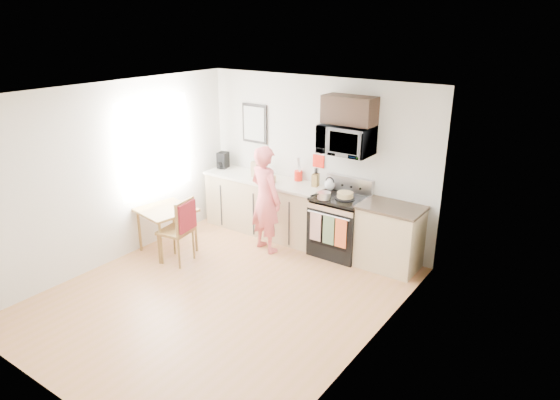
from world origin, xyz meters
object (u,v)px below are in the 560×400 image
Objects in this scene: microwave at (347,140)px; dining_table at (166,214)px; chair at (182,223)px; cake at (345,196)px; range at (339,227)px; person at (266,199)px.

microwave is 2.92m from dining_table.
chair is (-1.69, -1.70, -1.12)m from microwave.
dining_table is 2.63× the size of cake.
person is at bearing -152.16° from range.
microwave is at bearing 122.58° from cake.
person reaches higher than range.
dining_table is (-2.19, -1.55, -1.14)m from microwave.
dining_table is at bearing -148.35° from cake.
person is 5.76× the size of cake.
range is 0.70× the size of person.
range is 1.17× the size of chair.
cake is (2.28, 1.41, 0.35)m from dining_table.
dining_table is at bearing 52.56° from person.
microwave reaches higher than range.
chair is at bearing -16.45° from dining_table.
microwave is at bearing 35.32° from dining_table.
dining_table is 0.52m from chair.
dining_table is at bearing -144.68° from microwave.
chair reaches higher than dining_table.
cake is (0.09, -0.14, -0.79)m from microwave.
range is 0.54m from cake.
dining_table is (-1.19, -0.92, -0.21)m from person.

